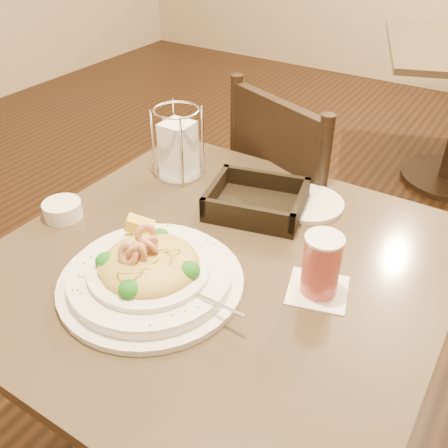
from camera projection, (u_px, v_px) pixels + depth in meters
The scene contains 8 objects.
main_table at pixel (219, 336), 1.18m from camera, with size 0.90×0.90×0.73m.
dining_chair_near at pixel (301, 214), 1.61m from camera, with size 0.54×0.54×0.93m.
pasta_bowl at pixel (150, 271), 0.96m from camera, with size 0.40×0.36×0.12m.
drink_glass at pixel (321, 265), 0.93m from camera, with size 0.14×0.14×0.13m.
bread_basket at pixel (256, 203), 1.19m from camera, with size 0.26×0.23×0.06m.
napkin_caddy at pixel (178, 148), 1.30m from camera, with size 0.12×0.12×0.19m.
side_plate at pixel (308, 203), 1.22m from camera, with size 0.17×0.17×0.01m, color white.
butter_ramekin at pixel (63, 210), 1.17m from camera, with size 0.09×0.09×0.04m, color white.
Camera 1 is at (0.45, -0.68, 1.39)m, focal length 40.00 mm.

